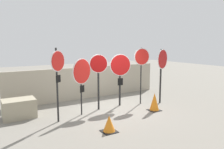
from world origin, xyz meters
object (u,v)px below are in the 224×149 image
(stop_sign_2, at_px, (99,71))
(stop_sign_3, at_px, (120,70))
(stop_sign_5, at_px, (162,64))
(traffic_cone_1, at_px, (109,124))
(stop_sign_0, at_px, (58,69))
(stop_sign_4, at_px, (142,61))
(storage_crate, at_px, (19,108))
(stop_sign_1, at_px, (82,74))
(traffic_cone_0, at_px, (154,102))

(stop_sign_2, bearing_deg, stop_sign_3, 18.45)
(stop_sign_5, xyz_separation_m, traffic_cone_1, (-3.68, -1.61, -1.50))
(stop_sign_0, height_order, stop_sign_2, stop_sign_0)
(stop_sign_0, distance_m, stop_sign_4, 3.85)
(storage_crate, bearing_deg, stop_sign_4, -9.78)
(stop_sign_5, relative_size, traffic_cone_1, 4.77)
(stop_sign_0, bearing_deg, stop_sign_3, -23.59)
(stop_sign_1, relative_size, traffic_cone_1, 4.19)
(stop_sign_4, height_order, traffic_cone_0, stop_sign_4)
(stop_sign_1, distance_m, traffic_cone_0, 3.11)
(traffic_cone_1, bearing_deg, traffic_cone_0, 18.76)
(stop_sign_4, xyz_separation_m, stop_sign_5, (0.88, -0.34, -0.16))
(stop_sign_3, relative_size, traffic_cone_1, 4.38)
(traffic_cone_1, height_order, storage_crate, storage_crate)
(stop_sign_1, xyz_separation_m, stop_sign_2, (0.83, 0.26, 0.04))
(stop_sign_2, distance_m, stop_sign_3, 1.06)
(stop_sign_0, relative_size, stop_sign_4, 1.02)
(traffic_cone_1, distance_m, storage_crate, 3.52)
(stop_sign_3, distance_m, stop_sign_5, 1.94)
(stop_sign_1, height_order, stop_sign_5, stop_sign_5)
(stop_sign_2, relative_size, stop_sign_3, 1.01)
(stop_sign_3, bearing_deg, stop_sign_2, -163.98)
(traffic_cone_1, bearing_deg, stop_sign_2, 69.96)
(stop_sign_5, relative_size, traffic_cone_0, 3.41)
(stop_sign_3, bearing_deg, stop_sign_4, 0.30)
(storage_crate, bearing_deg, stop_sign_0, -46.85)
(stop_sign_4, distance_m, traffic_cone_0, 1.88)
(stop_sign_3, height_order, traffic_cone_0, stop_sign_3)
(storage_crate, bearing_deg, stop_sign_3, -8.80)
(stop_sign_5, distance_m, storage_crate, 6.10)
(stop_sign_0, bearing_deg, stop_sign_2, -18.49)
(stop_sign_3, height_order, storage_crate, stop_sign_3)
(stop_sign_2, xyz_separation_m, stop_sign_5, (2.90, -0.54, 0.15))
(stop_sign_0, xyz_separation_m, storage_crate, (-1.10, 1.18, -1.48))
(stop_sign_0, relative_size, stop_sign_3, 1.13)
(stop_sign_4, distance_m, storage_crate, 5.25)
(traffic_cone_1, bearing_deg, storage_crate, 127.31)
(stop_sign_4, height_order, storage_crate, stop_sign_4)
(stop_sign_2, bearing_deg, stop_sign_4, 10.87)
(traffic_cone_1, bearing_deg, stop_sign_5, 23.59)
(stop_sign_2, relative_size, traffic_cone_1, 4.42)
(stop_sign_0, height_order, stop_sign_5, stop_sign_0)
(stop_sign_2, relative_size, stop_sign_4, 0.91)
(traffic_cone_0, relative_size, traffic_cone_1, 1.40)
(storage_crate, bearing_deg, traffic_cone_0, -21.72)
(stop_sign_5, bearing_deg, stop_sign_2, 149.61)
(stop_sign_0, xyz_separation_m, traffic_cone_1, (1.03, -1.62, -1.57))
(stop_sign_5, bearing_deg, stop_sign_4, 138.88)
(stop_sign_0, bearing_deg, storage_crate, 98.48)
(stop_sign_2, bearing_deg, traffic_cone_0, -17.45)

